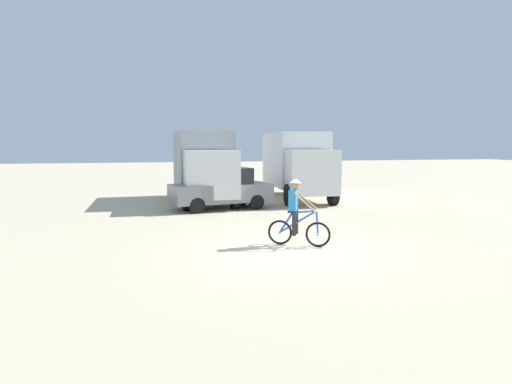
{
  "coord_description": "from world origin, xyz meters",
  "views": [
    {
      "loc": [
        -3.69,
        -10.82,
        2.74
      ],
      "look_at": [
        0.08,
        4.01,
        1.1
      ],
      "focal_mm": 31.11,
      "sensor_mm": 36.0,
      "label": 1
    }
  ],
  "objects_px": {
    "box_truck_grey_hauler": "(203,163)",
    "sedan_parked": "(222,188)",
    "box_truck_white_box": "(297,162)",
    "cyclist_orange_shirt": "(297,215)"
  },
  "relations": [
    {
      "from": "sedan_parked",
      "to": "box_truck_white_box",
      "type": "bearing_deg",
      "value": 32.7
    },
    {
      "from": "sedan_parked",
      "to": "cyclist_orange_shirt",
      "type": "xyz_separation_m",
      "value": [
        0.79,
        -7.33,
        -0.04
      ]
    },
    {
      "from": "box_truck_grey_hauler",
      "to": "sedan_parked",
      "type": "relative_size",
      "value": 1.52
    },
    {
      "from": "box_truck_grey_hauler",
      "to": "box_truck_white_box",
      "type": "relative_size",
      "value": 0.98
    },
    {
      "from": "box_truck_grey_hauler",
      "to": "sedan_parked",
      "type": "bearing_deg",
      "value": -80.06
    },
    {
      "from": "box_truck_grey_hauler",
      "to": "box_truck_white_box",
      "type": "xyz_separation_m",
      "value": [
        4.81,
        0.21,
        0.0
      ]
    },
    {
      "from": "box_truck_grey_hauler",
      "to": "cyclist_orange_shirt",
      "type": "distance_m",
      "value": 10.05
    },
    {
      "from": "box_truck_grey_hauler",
      "to": "sedan_parked",
      "type": "height_order",
      "value": "box_truck_grey_hauler"
    },
    {
      "from": "box_truck_white_box",
      "to": "cyclist_orange_shirt",
      "type": "distance_m",
      "value": 10.78
    },
    {
      "from": "box_truck_white_box",
      "to": "sedan_parked",
      "type": "distance_m",
      "value": 5.27
    }
  ]
}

